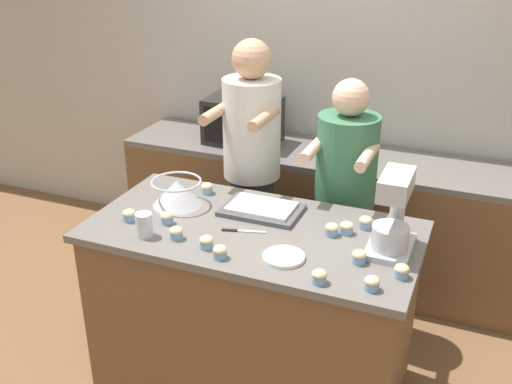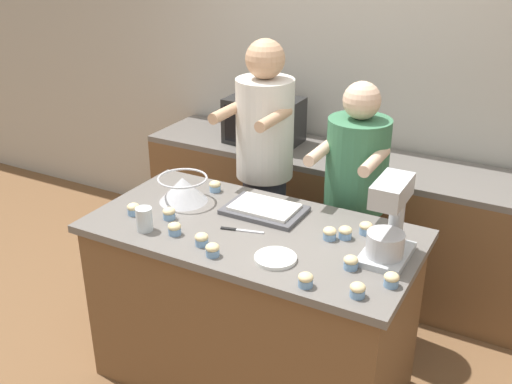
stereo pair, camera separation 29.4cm
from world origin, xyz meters
The scene contains 26 objects.
ground_plane centered at (0.00, 0.00, 0.00)m, with size 16.00×16.00×0.00m, color brown.
back_wall centered at (0.00, 1.60, 1.35)m, with size 10.00×0.06×2.70m.
island_counter centered at (0.00, 0.00, 0.48)m, with size 1.65×0.85×0.95m.
back_counter centered at (0.00, 1.25, 0.46)m, with size 2.80×0.60×0.91m.
person_left centered at (-0.29, 0.68, 0.93)m, with size 0.36×0.51×1.75m.
person_right centered at (0.29, 0.68, 0.83)m, with size 0.36×0.51×1.58m.
stand_mixer centered at (0.67, 0.04, 1.13)m, with size 0.20×0.30×0.39m.
mixing_bowl centered at (-0.48, 0.10, 1.03)m, with size 0.27×0.27×0.14m.
baking_tray centered at (-0.03, 0.18, 0.97)m, with size 0.41×0.28×0.04m.
microwave_oven centered at (-0.59, 1.25, 1.07)m, with size 0.50×0.35×0.32m.
drinking_glass centered at (-0.45, -0.27, 1.01)m, with size 0.08×0.08×0.12m.
small_plate centered at (0.24, -0.22, 0.96)m, with size 0.19×0.19×0.02m.
knife centered at (-0.04, -0.06, 0.96)m, with size 0.22×0.07×0.01m.
cupcake_0 centered at (0.45, -0.35, 0.99)m, with size 0.07×0.07×0.06m.
cupcake_1 centered at (0.38, 0.08, 0.99)m, with size 0.07×0.07×0.06m.
cupcake_2 centered at (-0.12, -0.26, 0.99)m, with size 0.07×0.07×0.06m.
cupcake_3 centered at (-0.42, -0.12, 0.99)m, with size 0.07×0.07×0.06m.
cupcake_4 centered at (-0.03, -0.32, 0.99)m, with size 0.07×0.07×0.06m.
cupcake_5 centered at (-0.30, -0.24, 0.99)m, with size 0.07×0.07×0.06m.
cupcake_6 centered at (-0.61, -0.16, 0.99)m, with size 0.07×0.07×0.06m.
cupcake_7 centered at (-0.40, 0.29, 0.99)m, with size 0.07×0.07×0.06m.
cupcake_8 centered at (0.57, -0.13, 0.99)m, with size 0.07×0.07×0.06m.
cupcake_9 centered at (0.76, -0.17, 0.99)m, with size 0.07×0.07×0.06m.
cupcake_10 centered at (0.52, 0.21, 0.99)m, with size 0.07×0.07×0.06m.
cupcake_11 centered at (0.45, 0.12, 0.99)m, with size 0.07×0.07×0.06m.
cupcake_12 centered at (0.67, -0.31, 0.99)m, with size 0.07×0.07×0.06m.
Camera 2 is at (1.28, -2.30, 2.36)m, focal length 42.00 mm.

